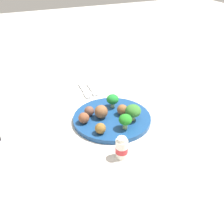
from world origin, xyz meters
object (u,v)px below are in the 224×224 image
Objects in this scene: broccoli_floret_mid_right at (113,100)px; fork at (92,90)px; meatball_back_right at (100,128)px; yogurt_bottle at (122,148)px; knife at (84,91)px; broccoli_floret_center at (125,120)px; broccoli_floret_front_left at (133,111)px; plate at (112,119)px; meatball_front_left at (84,118)px; meatball_mid_left at (89,111)px; meatball_back_left at (101,112)px; napkin at (88,91)px; meatball_near_rim at (122,109)px.

fork is (-0.18, -0.02, -0.04)m from broccoli_floret_mid_right.
yogurt_bottle is at bearing 10.69° from meatball_back_right.
knife is at bearing -163.23° from broccoli_floret_mid_right.
broccoli_floret_center is at bearing 149.29° from yogurt_bottle.
plate is at bearing -128.03° from broccoli_floret_front_left.
yogurt_bottle reaches higher than meatball_front_left.
broccoli_floret_center reaches higher than knife.
meatball_mid_left is 0.22m from fork.
meatball_back_left is at bearing -152.33° from broccoli_floret_center.
yogurt_bottle is (0.23, 0.02, -0.00)m from meatball_mid_left.
meatball_front_left is 0.32× the size of fork.
yogurt_bottle reaches higher than broccoli_floret_mid_right.
meatball_front_left is 0.22× the size of napkin.
knife is (-0.24, -0.07, -0.03)m from meatball_near_rim.
yogurt_bottle reaches higher than meatball_back_right.
plate is at bearing 87.06° from meatball_front_left.
meatball_front_left is (-0.01, -0.10, 0.03)m from plate.
broccoli_floret_center is at bearing 6.52° from knife.
broccoli_floret_mid_right reaches higher than meatball_back_right.
knife is 0.43m from yogurt_bottle.
fork is at bearing 168.12° from meatball_back_left.
broccoli_floret_center is 0.36× the size of knife.
meatball_back_left reaches higher than knife.
yogurt_bottle is at bearing -8.29° from fork.
meatball_mid_left is 0.21m from knife.
yogurt_bottle is (0.11, -0.06, -0.02)m from broccoli_floret_center.
meatball_back_right is 0.33m from napkin.
broccoli_floret_mid_right is at bearing 101.47° from meatball_mid_left.
plate is 7.73× the size of meatball_back_right.
meatball_mid_left is at bearing -131.58° from meatball_back_left.
plate is at bearing 72.38° from meatball_back_left.
meatball_near_rim is 0.21m from yogurt_bottle.
yogurt_bottle is at bearing 4.82° from meatball_mid_left.
meatball_near_rim is at bearing 71.13° from meatball_mid_left.
meatball_back_left reaches higher than napkin.
broccoli_floret_mid_right is (-0.11, -0.03, -0.00)m from broccoli_floret_front_left.
meatball_back_left is at bearing -52.67° from broccoli_floret_mid_right.
napkin is at bearing -178.49° from plate.
fork is (-0.24, -0.03, -0.03)m from meatball_near_rim.
knife is at bearing 177.01° from meatball_back_left.
fork is at bearing 84.99° from knife.
meatball_front_left reaches higher than fork.
meatball_back_right is 0.12m from yogurt_bottle.
yogurt_bottle is (0.44, -0.04, 0.03)m from napkin.
meatball_near_rim is 0.14m from meatball_front_left.
plate is 0.09m from broccoli_floret_center.
yogurt_bottle reaches higher than meatball_mid_left.
fork is (-0.24, 0.01, -0.00)m from plate.
meatball_front_left is at bearing -21.71° from napkin.
plate is 0.09m from broccoli_floret_front_left.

